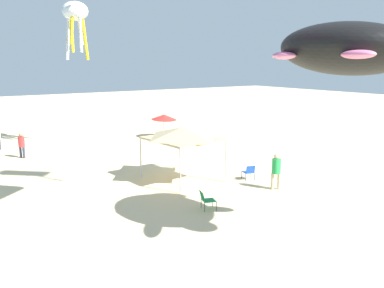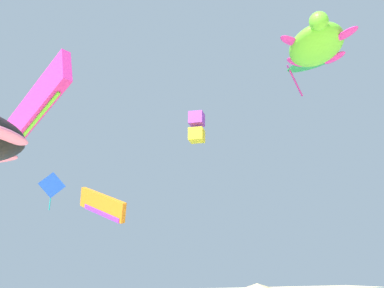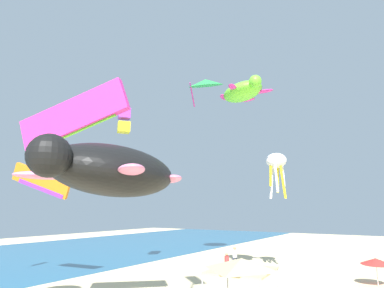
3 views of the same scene
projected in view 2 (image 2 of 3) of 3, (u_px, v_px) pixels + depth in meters
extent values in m
cube|color=orange|center=(102.00, 204.00, 26.81)|extent=(2.48, 4.52, 2.91)
cube|color=purple|center=(102.00, 213.00, 26.62)|extent=(1.84, 3.33, 1.63)
ellipsoid|color=#66D82D|center=(316.00, 46.00, 20.38)|extent=(4.68, 4.77, 1.82)
sphere|color=#66D82D|center=(319.00, 21.00, 18.52)|extent=(0.92, 0.92, 0.92)
ellipsoid|color=#E02D9E|center=(346.00, 34.00, 19.09)|extent=(0.60, 1.44, 0.20)
ellipsoid|color=#E02D9E|center=(291.00, 41.00, 19.68)|extent=(1.51, 0.83, 0.20)
ellipsoid|color=#E02D9E|center=(335.00, 58.00, 21.23)|extent=(0.60, 1.44, 0.20)
ellipsoid|color=#E02D9E|center=(296.00, 62.00, 21.69)|extent=(1.51, 0.83, 0.20)
cube|color=blue|center=(52.00, 185.00, 29.22)|extent=(2.04, 0.23, 2.04)
cylinder|color=teal|center=(50.00, 200.00, 28.86)|extent=(0.07, 0.07, 1.45)
cube|color=purple|center=(197.00, 119.00, 29.22)|extent=(1.51, 1.51, 0.96)
cube|color=yellow|center=(197.00, 135.00, 28.82)|extent=(1.51, 1.51, 0.96)
cube|color=#E02D9E|center=(34.00, 106.00, 16.23)|extent=(2.27, 5.49, 3.40)
cube|color=#66D82D|center=(32.00, 122.00, 16.01)|extent=(1.61, 4.14, 1.91)
ellipsoid|color=pink|center=(1.00, 134.00, 9.36)|extent=(1.67, 1.71, 0.24)
cone|color=green|center=(310.00, 60.00, 30.34)|extent=(4.71, 4.68, 1.77)
cylinder|color=#E02D9E|center=(295.00, 81.00, 31.04)|extent=(1.86, 0.67, 2.22)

